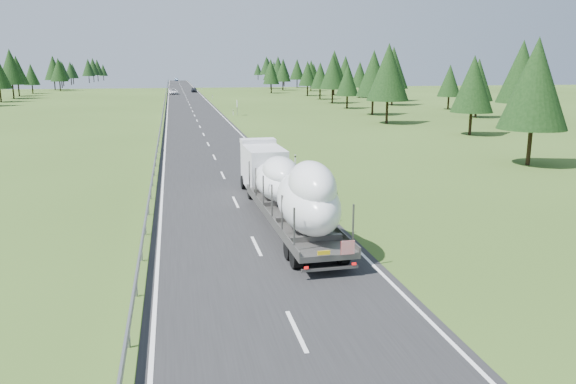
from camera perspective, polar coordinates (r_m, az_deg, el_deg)
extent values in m
plane|color=#334F1A|center=(18.94, 0.86, -13.97)|extent=(400.00, 400.00, 0.00)
cube|color=black|center=(116.87, -9.85, 8.46)|extent=(10.00, 400.00, 0.02)
cube|color=slate|center=(116.79, -12.49, 8.64)|extent=(0.08, 400.00, 0.32)
cylinder|color=slate|center=(18.52, -15.88, -14.12)|extent=(0.10, 0.10, 0.60)
cube|color=silver|center=(48.28, 0.75, 3.24)|extent=(0.12, 0.07, 1.00)
cube|color=black|center=(48.22, 0.75, 3.62)|extent=(0.13, 0.08, 0.12)
cube|color=silver|center=(97.37, -5.59, 8.04)|extent=(0.12, 0.07, 1.00)
cube|color=black|center=(97.35, -5.60, 8.23)|extent=(0.13, 0.08, 0.12)
cube|color=silver|center=(147.08, -7.70, 9.59)|extent=(0.12, 0.07, 1.00)
cube|color=black|center=(147.06, -7.70, 9.71)|extent=(0.13, 0.08, 0.12)
cube|color=silver|center=(196.93, -8.74, 10.35)|extent=(0.12, 0.07, 1.00)
cube|color=black|center=(196.92, -8.75, 10.44)|extent=(0.13, 0.08, 0.12)
cube|color=silver|center=(246.85, -9.37, 10.80)|extent=(0.12, 0.07, 1.00)
cube|color=black|center=(246.84, -9.37, 10.88)|extent=(0.13, 0.08, 0.12)
cube|color=silver|center=(296.79, -9.79, 11.10)|extent=(0.12, 0.07, 1.00)
cube|color=black|center=(296.78, -9.79, 11.16)|extent=(0.13, 0.08, 0.12)
cube|color=silver|center=(346.75, -10.08, 11.31)|extent=(0.12, 0.07, 1.00)
cube|color=black|center=(346.74, -10.09, 11.37)|extent=(0.13, 0.08, 0.12)
cylinder|color=slate|center=(97.41, -5.19, 8.34)|extent=(0.08, 0.08, 2.00)
cube|color=silver|center=(97.33, -5.20, 8.93)|extent=(0.05, 0.90, 1.20)
cylinder|color=black|center=(84.29, 22.31, 7.45)|extent=(0.36, 0.36, 4.03)
cone|color=black|center=(84.04, 22.64, 11.24)|extent=(6.27, 6.27, 8.39)
cylinder|color=black|center=(98.08, 18.56, 8.13)|extent=(0.36, 0.36, 3.25)
cone|color=black|center=(97.86, 18.75, 10.76)|extent=(5.05, 5.05, 6.76)
cylinder|color=black|center=(114.48, 15.98, 8.80)|extent=(0.36, 0.36, 2.92)
cone|color=black|center=(114.31, 16.10, 10.82)|extent=(4.54, 4.54, 6.08)
cylinder|color=black|center=(123.65, 10.53, 9.63)|extent=(0.36, 0.36, 4.18)
cone|color=black|center=(123.48, 10.64, 12.32)|extent=(6.50, 6.50, 8.70)
cylinder|color=black|center=(138.40, 10.51, 9.96)|extent=(0.36, 0.36, 4.20)
cone|color=black|center=(138.25, 10.61, 12.37)|extent=(6.53, 6.53, 8.74)
cylinder|color=black|center=(150.65, 7.25, 10.09)|extent=(0.36, 0.36, 3.19)
cone|color=black|center=(150.51, 7.30, 11.77)|extent=(4.96, 4.96, 6.64)
cylinder|color=black|center=(162.64, 4.68, 10.53)|extent=(0.36, 0.36, 4.26)
cone|color=black|center=(162.52, 4.72, 12.62)|extent=(6.63, 6.63, 8.87)
cylinder|color=black|center=(176.11, 5.81, 10.61)|extent=(0.36, 0.36, 3.81)
cone|color=black|center=(175.99, 5.85, 12.33)|extent=(5.93, 5.93, 7.94)
cylinder|color=black|center=(187.92, 2.34, 10.74)|extent=(0.36, 0.36, 3.40)
cone|color=black|center=(187.81, 2.35, 12.18)|extent=(5.28, 5.28, 7.08)
cylinder|color=black|center=(205.71, 2.60, 10.87)|extent=(0.36, 0.36, 3.04)
cone|color=black|center=(205.61, 2.61, 12.04)|extent=(4.73, 4.73, 6.33)
cylinder|color=black|center=(213.04, 0.92, 11.02)|extent=(0.36, 0.36, 3.60)
cone|color=black|center=(212.94, 0.93, 12.36)|extent=(5.60, 5.60, 7.50)
cylinder|color=black|center=(228.76, -0.40, 11.08)|extent=(0.36, 0.36, 3.09)
cone|color=black|center=(228.67, -0.40, 12.16)|extent=(4.80, 4.80, 6.43)
cylinder|color=black|center=(245.51, -0.50, 11.28)|extent=(0.36, 0.36, 3.76)
cone|color=black|center=(245.43, -0.50, 12.50)|extent=(5.84, 5.84, 7.83)
cylinder|color=black|center=(259.60, -1.01, 11.41)|extent=(0.36, 0.36, 4.17)
cone|color=black|center=(259.52, -1.02, 12.69)|extent=(6.49, 6.49, 8.69)
cylinder|color=black|center=(269.39, -1.44, 11.38)|extent=(0.36, 0.36, 3.39)
cone|color=black|center=(269.31, -1.44, 12.38)|extent=(5.27, 5.27, 7.06)
cylinder|color=black|center=(284.75, -2.19, 11.54)|extent=(0.36, 0.36, 4.26)
cone|color=black|center=(284.67, -2.20, 12.73)|extent=(6.62, 6.62, 8.87)
cylinder|color=black|center=(298.76, -2.06, 11.57)|extent=(0.36, 0.36, 4.01)
cone|color=black|center=(298.69, -2.07, 12.64)|extent=(6.24, 6.24, 8.35)
cylinder|color=black|center=(310.40, -2.19, 11.64)|extent=(0.36, 0.36, 4.21)
cone|color=black|center=(310.33, -2.20, 12.72)|extent=(6.55, 6.55, 8.77)
cylinder|color=black|center=(325.76, -3.06, 11.59)|extent=(0.36, 0.36, 3.16)
cone|color=black|center=(325.70, -3.07, 12.36)|extent=(4.91, 4.91, 6.58)
cylinder|color=black|center=(52.82, 23.33, 4.51)|extent=(0.36, 0.36, 3.70)
cone|color=black|center=(52.42, 23.83, 10.06)|extent=(5.75, 5.75, 7.70)
cylinder|color=black|center=(73.33, 18.04, 6.82)|extent=(0.36, 0.36, 3.30)
cone|color=black|center=(73.04, 18.30, 10.39)|extent=(5.13, 5.13, 6.88)
cylinder|color=black|center=(84.82, 10.02, 8.20)|extent=(0.36, 0.36, 3.96)
cone|color=black|center=(84.57, 10.17, 11.92)|extent=(6.15, 6.15, 8.24)
cylinder|color=black|center=(99.24, 8.59, 8.84)|extent=(0.36, 0.36, 3.74)
cone|color=black|center=(99.03, 8.69, 11.84)|extent=(5.83, 5.83, 7.80)
cylinder|color=black|center=(113.22, 6.02, 9.19)|extent=(0.36, 0.36, 2.94)
cone|color=black|center=(113.04, 6.07, 11.25)|extent=(4.58, 4.58, 6.13)
cylinder|color=black|center=(128.31, 4.53, 9.81)|extent=(0.36, 0.36, 3.72)
cone|color=black|center=(128.15, 4.57, 12.12)|extent=(5.79, 5.79, 7.76)
cylinder|color=black|center=(142.68, 3.27, 10.01)|extent=(0.36, 0.36, 3.12)
cone|color=black|center=(142.53, 3.29, 11.75)|extent=(4.85, 4.85, 6.49)
cylinder|color=black|center=(158.82, 1.99, 10.33)|extent=(0.36, 0.36, 3.24)
cone|color=black|center=(158.69, 2.00, 11.96)|extent=(5.05, 5.05, 6.76)
cylinder|color=black|center=(173.46, -1.72, 10.54)|extent=(0.36, 0.36, 3.20)
cone|color=black|center=(173.34, -1.73, 12.00)|extent=(4.98, 4.98, 6.67)
cylinder|color=black|center=(192.92, -0.52, 10.81)|extent=(0.36, 0.36, 3.42)
cone|color=black|center=(192.81, -0.52, 12.22)|extent=(5.32, 5.32, 7.13)
cylinder|color=black|center=(205.96, -1.76, 10.95)|extent=(0.36, 0.36, 3.59)
cone|color=black|center=(205.85, -1.77, 12.34)|extent=(5.58, 5.58, 7.48)
cylinder|color=black|center=(147.92, -27.19, 8.83)|extent=(0.36, 0.36, 3.59)
cylinder|color=black|center=(161.15, -26.14, 9.27)|extent=(0.36, 0.36, 4.24)
cone|color=black|center=(161.03, -26.35, 11.35)|extent=(6.60, 6.60, 8.84)
cylinder|color=black|center=(173.14, -25.68, 9.38)|extent=(0.36, 0.36, 3.73)
cone|color=black|center=(173.01, -25.85, 11.09)|extent=(5.80, 5.80, 7.77)
cylinder|color=black|center=(186.96, -24.52, 9.54)|extent=(0.36, 0.36, 2.99)
cone|color=black|center=(186.85, -24.64, 10.81)|extent=(4.66, 4.66, 6.24)
cylinder|color=black|center=(202.71, -22.15, 10.01)|extent=(0.36, 0.36, 3.64)
cone|color=black|center=(202.61, -22.27, 11.43)|extent=(5.66, 5.66, 7.58)
cylinder|color=black|center=(211.68, -22.62, 10.09)|extent=(0.36, 0.36, 3.94)
cone|color=black|center=(211.58, -22.75, 11.57)|extent=(6.13, 6.13, 8.21)
cylinder|color=black|center=(227.93, -21.99, 10.21)|extent=(0.36, 0.36, 3.44)
cone|color=black|center=(227.83, -22.09, 11.40)|extent=(5.35, 5.35, 7.16)
cylinder|color=black|center=(244.59, -21.84, 10.32)|extent=(0.36, 0.36, 3.32)
cone|color=black|center=(244.51, -21.93, 11.40)|extent=(5.16, 5.16, 6.91)
cylinder|color=black|center=(258.55, -21.15, 10.47)|extent=(0.36, 0.36, 3.33)
cone|color=black|center=(258.46, -21.24, 11.49)|extent=(5.18, 5.18, 6.93)
cylinder|color=black|center=(268.51, -20.96, 10.51)|extent=(0.36, 0.36, 3.09)
cone|color=black|center=(268.43, -21.04, 11.43)|extent=(4.81, 4.81, 6.45)
cylinder|color=black|center=(283.42, -19.55, 10.77)|extent=(0.36, 0.36, 3.81)
cone|color=black|center=(283.35, -19.63, 11.84)|extent=(5.93, 5.93, 7.94)
cylinder|color=black|center=(296.96, -19.13, 10.88)|extent=(0.36, 0.36, 3.99)
cone|color=black|center=(296.89, -19.21, 11.95)|extent=(6.20, 6.20, 8.31)
cylinder|color=black|center=(308.40, -18.74, 10.94)|extent=(0.36, 0.36, 3.79)
cone|color=black|center=(308.33, -18.81, 11.91)|extent=(5.89, 5.89, 7.89)
cylinder|color=black|center=(324.09, -18.22, 10.96)|extent=(0.36, 0.36, 2.96)
cone|color=black|center=(324.03, -18.27, 11.68)|extent=(4.60, 4.60, 6.16)
cube|color=silver|center=(37.66, -2.49, 2.55)|extent=(2.53, 4.87, 2.69)
cube|color=black|center=(39.97, -3.05, 3.85)|extent=(2.21, 0.13, 1.35)
cube|color=silver|center=(39.50, -3.00, 5.22)|extent=(2.43, 1.22, 0.29)
cube|color=#5E5C59|center=(36.99, -2.23, 0.31)|extent=(2.48, 2.95, 0.24)
cylinder|color=black|center=(39.45, -4.46, 1.01)|extent=(0.36, 0.97, 0.96)
cylinder|color=black|center=(39.78, -1.29, 1.14)|extent=(0.36, 0.97, 0.96)
cylinder|color=black|center=(36.47, -3.85, 0.03)|extent=(0.36, 0.97, 0.96)
cylinder|color=black|center=(36.82, -0.43, 0.19)|extent=(0.36, 0.97, 0.96)
cube|color=#5E5C59|center=(29.09, 0.40, -2.43)|extent=(2.94, 13.53, 0.25)
cube|color=#5E5C59|center=(28.80, -2.10, -2.10)|extent=(0.40, 13.47, 0.23)
cube|color=#5E5C59|center=(29.31, 2.85, -1.84)|extent=(0.40, 13.47, 0.23)
cube|color=#5E5C59|center=(23.12, 0.26, -3.80)|extent=(0.07, 0.07, 1.83)
cube|color=#5E5C59|center=(23.76, 6.32, -3.42)|extent=(0.07, 0.07, 1.83)
cube|color=#5E5C59|center=(25.30, -0.81, -2.33)|extent=(0.07, 0.07, 1.83)
cube|color=#5E5C59|center=(25.88, 4.77, -2.03)|extent=(0.07, 0.07, 1.83)
cube|color=#5E5C59|center=(27.50, -1.71, -1.10)|extent=(0.07, 0.07, 1.83)
cube|color=#5E5C59|center=(28.04, 3.45, -0.84)|extent=(0.07, 0.07, 1.83)
cube|color=#5E5C59|center=(29.72, -2.48, -0.04)|extent=(0.07, 0.07, 1.83)
cube|color=#5E5C59|center=(30.21, 2.32, 0.17)|extent=(0.07, 0.07, 1.83)
cube|color=#5E5C59|center=(31.95, -3.14, 0.86)|extent=(0.07, 0.07, 1.83)
cube|color=#5E5C59|center=(32.41, 1.34, 1.05)|extent=(0.07, 0.07, 1.83)
cube|color=#5E5C59|center=(34.19, -3.71, 1.65)|extent=(0.07, 0.07, 1.83)
cube|color=#5E5C59|center=(34.62, 0.49, 1.81)|extent=(0.07, 0.07, 1.83)
cylinder|color=black|center=(24.15, 0.49, -6.67)|extent=(0.41, 0.97, 0.96)
cylinder|color=black|center=(24.65, 5.34, -6.31)|extent=(0.41, 0.97, 0.96)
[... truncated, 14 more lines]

